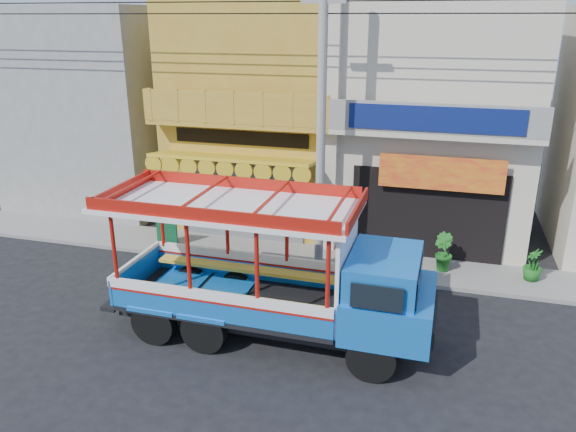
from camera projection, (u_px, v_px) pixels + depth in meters
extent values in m
plane|color=black|center=(328.00, 331.00, 13.67)|extent=(90.00, 90.00, 0.00)
cube|color=slate|center=(355.00, 263.00, 17.27)|extent=(30.00, 2.00, 0.12)
cube|color=#B47F28|center=(269.00, 110.00, 20.60)|extent=(6.00, 6.00, 8.00)
cube|color=#595B5E|center=(243.00, 201.00, 18.73)|extent=(4.20, 0.10, 2.60)
cube|color=gold|center=(233.00, 158.00, 17.52)|extent=(5.20, 1.50, 0.31)
cube|color=#B47F28|center=(237.00, 124.00, 17.55)|extent=(6.00, 0.70, 0.18)
cube|color=#B47F28|center=(233.00, 108.00, 17.09)|extent=(6.00, 0.12, 0.95)
cube|color=black|center=(241.00, 138.00, 18.00)|extent=(4.50, 0.04, 0.45)
cube|color=beige|center=(437.00, 117.00, 19.06)|extent=(6.00, 6.00, 8.00)
cube|color=black|center=(427.00, 215.00, 17.17)|extent=(4.60, 0.12, 2.80)
cube|color=gold|center=(441.00, 174.00, 16.37)|extent=(3.60, 0.05, 1.00)
cube|color=beige|center=(434.00, 134.00, 16.01)|extent=(6.00, 0.70, 0.18)
cube|color=gray|center=(435.00, 119.00, 15.57)|extent=(6.00, 0.12, 0.85)
cube|color=navy|center=(435.00, 119.00, 15.51)|extent=(4.80, 0.06, 0.70)
cube|color=beige|center=(332.00, 129.00, 16.98)|extent=(0.35, 0.30, 8.00)
cube|color=gray|center=(103.00, 107.00, 22.46)|extent=(6.00, 6.00, 7.60)
cylinder|color=gray|center=(321.00, 122.00, 15.40)|extent=(0.26, 0.26, 9.00)
cube|color=gray|center=(324.00, 1.00, 14.36)|extent=(1.20, 0.12, 0.12)
cylinder|color=black|center=(362.00, 13.00, 14.21)|extent=(28.00, 0.04, 0.04)
cylinder|color=black|center=(363.00, 1.00, 14.11)|extent=(28.00, 0.04, 0.04)
cylinder|color=black|center=(371.00, 358.00, 11.68)|extent=(1.06, 0.31, 1.05)
cylinder|color=black|center=(384.00, 312.00, 13.48)|extent=(1.06, 0.31, 1.05)
cylinder|color=black|center=(204.00, 331.00, 12.68)|extent=(1.06, 0.31, 1.05)
cylinder|color=black|center=(236.00, 291.00, 14.49)|extent=(1.06, 0.31, 1.05)
cylinder|color=black|center=(154.00, 322.00, 13.02)|extent=(1.06, 0.31, 1.05)
cylinder|color=black|center=(192.00, 285.00, 14.83)|extent=(1.06, 0.31, 1.05)
cube|color=black|center=(271.00, 313.00, 13.22)|extent=(7.10, 1.82, 0.29)
cube|color=blue|center=(389.00, 307.00, 12.29)|extent=(1.92, 2.34, 0.95)
cube|color=blue|center=(384.00, 272.00, 12.05)|extent=(1.50, 2.15, 0.79)
cube|color=black|center=(419.00, 278.00, 11.88)|extent=(0.08, 1.85, 0.58)
cube|color=black|center=(236.00, 300.00, 13.38)|extent=(5.24, 2.37, 0.13)
cube|color=blue|center=(217.00, 309.00, 12.24)|extent=(5.21, 0.14, 0.63)
cube|color=white|center=(216.00, 297.00, 12.15)|extent=(5.21, 0.15, 0.23)
cube|color=blue|center=(252.00, 267.00, 14.26)|extent=(5.21, 0.14, 0.63)
cube|color=white|center=(252.00, 257.00, 14.17)|extent=(5.21, 0.15, 0.23)
cylinder|color=#AD170D|center=(114.00, 247.00, 12.53)|extent=(0.10, 0.10, 1.68)
cylinder|color=#AD170D|center=(161.00, 216.00, 14.50)|extent=(0.10, 0.10, 1.68)
cube|color=white|center=(346.00, 268.00, 12.28)|extent=(0.11, 2.13, 2.37)
cube|color=white|center=(229.00, 206.00, 12.61)|extent=(5.87, 2.64, 0.11)
cube|color=#AD170D|center=(228.00, 198.00, 12.55)|extent=(5.66, 2.54, 0.27)
cube|color=black|center=(168.00, 243.00, 18.49)|extent=(0.60, 0.35, 0.11)
cube|color=#0C4625|center=(167.00, 228.00, 18.31)|extent=(0.70, 0.12, 0.96)
imported|color=#1C651D|center=(443.00, 252.00, 16.52)|extent=(0.76, 0.79, 1.12)
imported|color=#1C651D|center=(533.00, 265.00, 15.89)|extent=(0.56, 0.56, 0.95)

